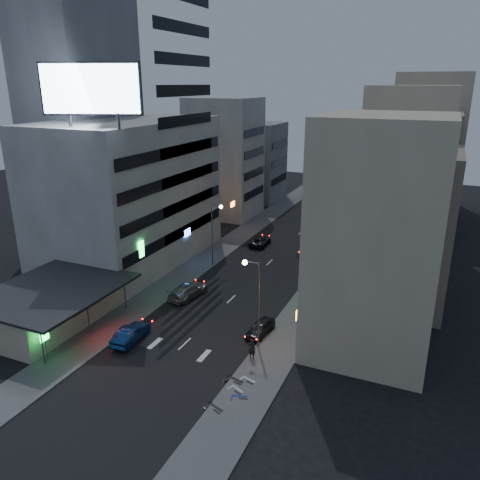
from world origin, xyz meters
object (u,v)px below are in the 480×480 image
Objects in this scene: road_car_blue at (131,334)px; scooter_blue at (248,390)px; scooter_black_a at (224,404)px; scooter_silver_b at (256,376)px; parked_car_right_far at (308,249)px; scooter_black_b at (244,375)px; parked_car_right_mid at (311,263)px; parked_car_right_near at (260,328)px; person at (252,349)px; parked_car_left at (260,241)px; road_car_silver at (188,290)px; scooter_silver_a at (244,386)px.

scooter_blue is at bearing 161.62° from road_car_blue.
scooter_blue is (12.79, -3.11, -0.08)m from road_car_blue.
scooter_black_a is 4.14m from scooter_silver_b.
parked_car_right_far is 30.65m from scooter_black_b.
parked_car_right_mid is 1.07× the size of road_car_blue.
scooter_blue is at bearing -1.87° from scooter_black_a.
parked_car_right_near is 4.27m from person.
scooter_black_b is at bearing -77.17° from parked_car_right_far.
parked_car_right_near is 23.04m from parked_car_right_far.
parked_car_right_far is (-1.97, 22.96, -0.01)m from parked_car_right_near.
person is at bearing 44.74° from scooter_silver_b.
parked_car_left is 2.43× the size of scooter_black_a.
parked_car_right_mid is 21.86m from person.
scooter_black_a is at bearing -167.69° from scooter_black_b.
parked_car_left is at bearing 37.22° from scooter_black_a.
scooter_black_b is (0.72, -3.32, -0.29)m from person.
parked_car_right_near is 9.30m from scooter_blue.
parked_car_right_near is at bearing 164.17° from road_car_silver.
scooter_black_b is (11.76, -11.85, -0.05)m from road_car_silver.
parked_car_left is 36.38m from scooter_black_a.
scooter_silver_a is 1.02× the size of scooter_silver_b.
scooter_black_a is at bearing 105.14° from parked_car_left.
scooter_silver_a is 1.58m from scooter_silver_b.
parked_car_right_mid is 25.67m from road_car_blue.
scooter_silver_b is at bearing -83.74° from parked_car_right_mid.
scooter_black_a is at bearing 134.59° from road_car_silver.
person is 1.01× the size of scooter_blue.
parked_car_right_mid is at bearing 23.12° from scooter_black_a.
parked_car_right_mid reaches higher than road_car_silver.
scooter_black_b is (3.56, -30.44, 0.07)m from parked_car_right_far.
road_car_blue is 2.44× the size of scooter_silver_a.
road_car_silver is at bearing 163.23° from parked_car_right_near.
scooter_silver_b is (4.40, -30.08, 0.02)m from parked_car_right_far.
parked_car_right_mid is 16.75m from road_car_silver.
scooter_black_a is at bearing -75.25° from parked_car_right_near.
parked_car_right_far is at bearing 101.36° from parked_car_right_near.
scooter_silver_a reaches higher than scooter_silver_b.
scooter_silver_b is (11.63, -30.67, 0.03)m from parked_car_left.
road_car_silver is 17.92m from scooter_silver_a.
scooter_black_b is 1.09× the size of scooter_silver_b.
scooter_black_b is at bearing 107.00° from parked_car_left.
scooter_black_b is at bearing 130.23° from scooter_silver_b.
parked_car_right_far is at bearing -79.66° from person.
scooter_silver_a is (12.39, -2.84, -0.06)m from road_car_blue.
person is (2.84, -27.12, 0.37)m from parked_car_right_far.
scooter_silver_b is at bearing -11.97° from scooter_blue.
person is at bearing 24.06° from scooter_black_b.
parked_car_right_far is 2.33× the size of scooter_black_a.
parked_car_right_mid reaches higher than scooter_black_a.
parked_car_right_mid is 0.91× the size of road_car_silver.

